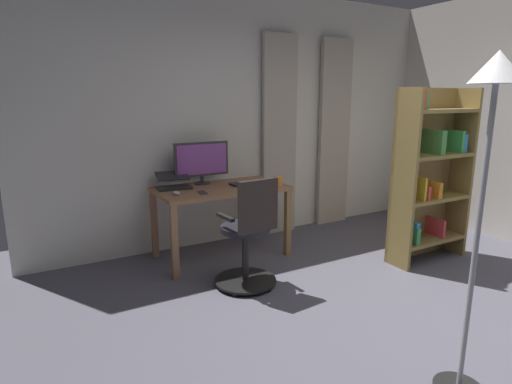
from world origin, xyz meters
name	(u,v)px	position (x,y,z in m)	size (l,w,h in m)	color
ground_plane	(422,334)	(0.00, 0.00, 0.00)	(6.82, 6.82, 0.00)	#595763
back_room_partition	(248,118)	(0.00, -2.62, 1.42)	(5.17, 0.10, 2.85)	silver
curtain_left_panel	(334,134)	(-1.21, -2.51, 1.19)	(0.47, 0.06, 2.39)	#B9AFA0
curtain_right_panel	(279,137)	(-0.36, -2.51, 1.19)	(0.46, 0.06, 2.39)	#B9AFA0
desk	(221,196)	(0.61, -2.11, 0.66)	(1.33, 0.73, 0.76)	#956644
office_chair	(249,237)	(0.72, -1.29, 0.47)	(0.56, 0.56, 1.01)	black
computer_monitor	(202,160)	(0.71, -2.36, 1.01)	(0.60, 0.18, 0.45)	#333338
computer_keyboard	(250,183)	(0.28, -2.09, 0.77)	(0.43, 0.15, 0.02)	#232328
laptop	(174,183)	(1.05, -2.29, 0.81)	(0.37, 0.34, 0.15)	#232328
computer_mouse	(176,193)	(1.13, -1.99, 0.78)	(0.06, 0.10, 0.04)	silver
cell_phone_by_monitor	(202,192)	(0.89, -1.93, 0.76)	(0.07, 0.14, 0.01)	#333338
mug_coffee	(278,181)	(0.08, -1.84, 0.81)	(0.14, 0.09, 0.11)	orange
bookshelf	(428,175)	(-1.21, -1.02, 0.89)	(0.89, 0.30, 1.76)	olive
floor_lamp	(490,135)	(0.31, 0.51, 1.48)	(0.28, 0.28, 1.89)	black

